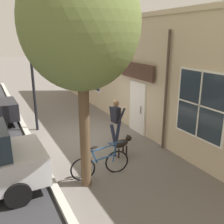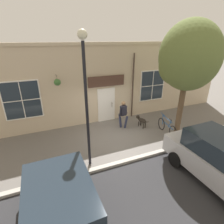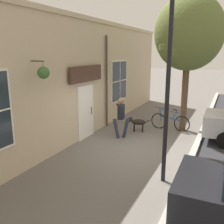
# 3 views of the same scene
# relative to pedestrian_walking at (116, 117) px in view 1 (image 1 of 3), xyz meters

# --- Properties ---
(ground_plane) EXTENTS (90.00, 90.00, 0.00)m
(ground_plane) POSITION_rel_pedestrian_walking_xyz_m (0.87, -0.77, -0.98)
(ground_plane) COLOR #66605B
(storefront_facade) EXTENTS (0.95, 18.00, 4.67)m
(storefront_facade) POSITION_rel_pedestrian_walking_xyz_m (-1.47, -0.78, 1.36)
(storefront_facade) COLOR #C6B293
(storefront_facade) RESTS_ON ground_plane
(pedestrian_walking) EXTENTS (0.62, 0.55, 1.64)m
(pedestrian_walking) POSITION_rel_pedestrian_walking_xyz_m (0.00, 0.00, 0.00)
(pedestrian_walking) COLOR #282D47
(pedestrian_walking) RESTS_ON ground_plane
(dog_on_leash) EXTENTS (0.99, 0.42, 0.65)m
(dog_on_leash) POSITION_rel_pedestrian_walking_xyz_m (0.30, 1.05, -0.55)
(dog_on_leash) COLOR black
(dog_on_leash) RESTS_ON ground_plane
(street_tree_by_curb) EXTENTS (2.79, 2.51, 5.66)m
(street_tree_by_curb) POSITION_rel_pedestrian_walking_xyz_m (1.98, 2.09, 3.03)
(street_tree_by_curb) COLOR brown
(street_tree_by_curb) RESTS_ON ground_plane
(leaning_bicycle) EXTENTS (1.74, 0.20, 1.00)m
(leaning_bicycle) POSITION_rel_pedestrian_walking_xyz_m (1.52, 1.93, -0.60)
(leaning_bicycle) COLOR black
(leaning_bicycle) RESTS_ON ground_plane
(street_lamp) EXTENTS (0.32, 0.32, 5.12)m
(street_lamp) POSITION_rel_pedestrian_walking_xyz_m (2.39, -2.66, 2.34)
(street_lamp) COLOR black
(street_lamp) RESTS_ON ground_plane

